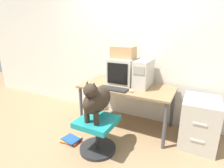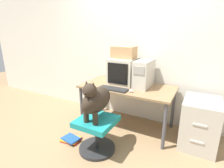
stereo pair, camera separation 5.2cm
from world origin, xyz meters
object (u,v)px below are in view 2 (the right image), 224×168
(crt_monitor, at_px, (123,71))
(cardboard_box, at_px, (124,52))
(pc_tower, at_px, (144,74))
(filing_cabinet, at_px, (200,123))
(dog, at_px, (96,99))
(book_stack_floor, at_px, (71,139))
(office_chair, at_px, (97,132))
(keyboard, at_px, (113,89))

(crt_monitor, distance_m, cardboard_box, 0.31)
(pc_tower, relative_size, filing_cabinet, 0.71)
(crt_monitor, bearing_deg, filing_cabinet, -5.38)
(dog, relative_size, book_stack_floor, 1.85)
(pc_tower, distance_m, office_chair, 1.14)
(keyboard, xyz_separation_m, filing_cabinet, (1.23, 0.27, -0.39))
(crt_monitor, distance_m, dog, 0.91)
(book_stack_floor, bearing_deg, pc_tower, 48.66)
(crt_monitor, relative_size, filing_cabinet, 0.67)
(keyboard, distance_m, dog, 0.50)
(cardboard_box, bearing_deg, crt_monitor, -90.00)
(dog, bearing_deg, office_chair, -90.00)
(pc_tower, xyz_separation_m, office_chair, (-0.33, -0.88, -0.66))
(pc_tower, bearing_deg, filing_cabinet, -6.32)
(book_stack_floor, bearing_deg, office_chair, 2.43)
(pc_tower, xyz_separation_m, dog, (-0.33, -0.87, -0.19))
(keyboard, xyz_separation_m, book_stack_floor, (-0.43, -0.53, -0.71))
(keyboard, relative_size, filing_cabinet, 0.67)
(crt_monitor, distance_m, keyboard, 0.44)
(office_chair, height_order, filing_cabinet, filing_cabinet)
(crt_monitor, distance_m, office_chair, 1.11)
(crt_monitor, xyz_separation_m, filing_cabinet, (1.23, -0.12, -0.59))
(crt_monitor, height_order, office_chair, crt_monitor)
(filing_cabinet, bearing_deg, cardboard_box, 174.44)
(pc_tower, distance_m, filing_cabinet, 1.06)
(crt_monitor, height_order, cardboard_box, cardboard_box)
(keyboard, bearing_deg, filing_cabinet, 12.51)
(filing_cabinet, relative_size, book_stack_floor, 2.33)
(cardboard_box, bearing_deg, keyboard, -88.82)
(cardboard_box, distance_m, book_stack_floor, 1.58)
(dog, bearing_deg, pc_tower, 69.02)
(keyboard, distance_m, filing_cabinet, 1.32)
(pc_tower, height_order, filing_cabinet, pc_tower)
(pc_tower, height_order, keyboard, pc_tower)
(cardboard_box, height_order, book_stack_floor, cardboard_box)
(dog, xyz_separation_m, cardboard_box, (-0.03, 0.90, 0.50))
(keyboard, xyz_separation_m, office_chair, (0.02, -0.51, -0.46))
(dog, bearing_deg, cardboard_box, 91.77)
(filing_cabinet, bearing_deg, book_stack_floor, -154.32)
(filing_cabinet, bearing_deg, keyboard, -167.49)
(pc_tower, xyz_separation_m, book_stack_floor, (-0.79, -0.89, -0.91))
(dog, bearing_deg, book_stack_floor, -177.24)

